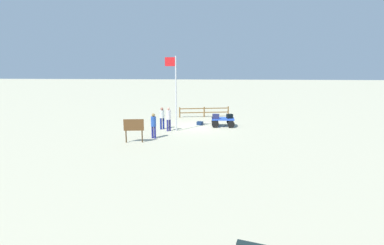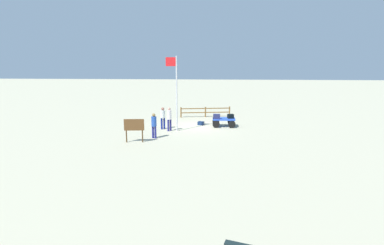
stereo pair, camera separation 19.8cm
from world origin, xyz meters
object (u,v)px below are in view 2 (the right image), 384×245
luggage_cart (224,121)px  suitcase_grey (201,123)px  signboard (134,127)px  worker_trailing (154,124)px  suitcase_dark (231,116)px  worker_supervisor (169,118)px  worker_lead (163,116)px  flagpole (176,88)px  suitcase_maroon (217,116)px

luggage_cart → suitcase_grey: 1.89m
luggage_cart → signboard: bearing=41.2°
luggage_cart → signboard: (5.82, 5.10, 0.56)m
suitcase_grey → worker_trailing: size_ratio=0.33×
suitcase_dark → worker_trailing: 6.66m
suitcase_grey → worker_supervisor: 3.31m
worker_lead → signboard: worker_lead is taller
flagpole → luggage_cart: bearing=-153.3°
suitcase_maroon → flagpole: size_ratio=0.10×
worker_supervisor → suitcase_maroon: bearing=-156.4°
luggage_cart → worker_trailing: worker_trailing is taller
suitcase_maroon → suitcase_grey: 1.62m
worker_trailing → signboard: size_ratio=1.13×
worker_lead → flagpole: 2.49m
suitcase_maroon → worker_supervisor: worker_supervisor is taller
luggage_cart → worker_lead: 4.82m
suitcase_maroon → worker_lead: bearing=13.6°
suitcase_maroon → flagpole: bearing=26.4°
suitcase_grey → worker_trailing: worker_trailing is taller
worker_lead → signboard: 4.01m
suitcase_maroon → signboard: size_ratio=0.36×
worker_supervisor → flagpole: (-0.48, -0.03, 2.17)m
luggage_cart → signboard: 7.76m
luggage_cart → suitcase_dark: bearing=-178.5°
suitcase_maroon → suitcase_grey: bearing=-30.7°
suitcase_dark → flagpole: bearing=23.7°
flagpole → signboard: size_ratio=3.62×
worker_supervisor → signboard: (1.78, 3.28, 0.02)m
suitcase_grey → worker_lead: (2.81, 1.73, 0.85)m
suitcase_grey → flagpole: (1.76, 2.24, 3.05)m
suitcase_maroon → signboard: 7.14m
flagpole → worker_trailing: bearing=61.6°
luggage_cart → suitcase_maroon: suitcase_maroon is taller
worker_lead → luggage_cart: bearing=-164.6°
suitcase_maroon → suitcase_grey: size_ratio=0.98×
flagpole → suitcase_grey: bearing=-128.2°
worker_trailing → flagpole: 3.34m
worker_supervisor → suitcase_dark: bearing=-158.2°
worker_trailing → worker_lead: bearing=-93.1°
flagpole → suitcase_maroon: bearing=-153.6°
worker_supervisor → flagpole: flagpole is taller
suitcase_dark → luggage_cart: bearing=1.5°
worker_trailing → worker_supervisor: size_ratio=0.97×
worker_lead → worker_supervisor: (-0.57, 0.55, 0.02)m
suitcase_dark → worker_supervisor: size_ratio=0.31×
suitcase_grey → signboard: signboard is taller
worker_trailing → signboard: (1.06, 1.09, 0.03)m
flagpole → signboard: flagpole is taller
flagpole → signboard: bearing=55.7°
luggage_cart → worker_trailing: size_ratio=1.05×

